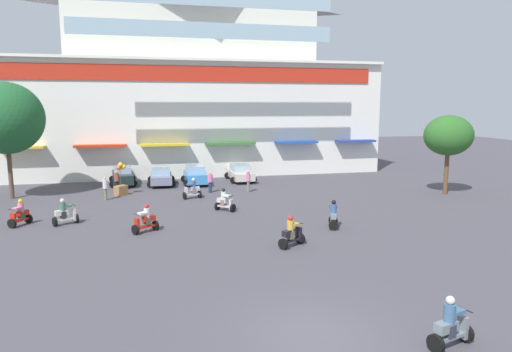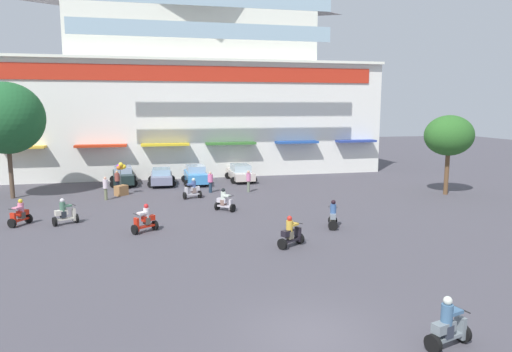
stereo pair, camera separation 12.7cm
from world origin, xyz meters
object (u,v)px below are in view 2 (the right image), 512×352
parked_car_2 (196,175)px  scooter_rider_0 (448,327)px  scooter_rider_7 (291,234)px  pedestrian_0 (210,181)px  scooter_rider_1 (192,190)px  scooter_rider_6 (333,216)px  plaza_tree_0 (6,118)px  parked_car_3 (241,173)px  scooter_rider_8 (65,213)px  balloon_vendor_cart (121,181)px  plaza_tree_1 (449,136)px  parked_car_1 (162,177)px  pedestrian_3 (105,187)px  parked_car_0 (123,175)px  pedestrian_2 (117,180)px  scooter_rider_2 (20,215)px  scooter_rider_5 (145,220)px  pedestrian_1 (248,180)px  scooter_rider_4 (225,202)px

parked_car_2 → scooter_rider_0: parked_car_2 is taller
scooter_rider_7 → pedestrian_0: (-2.00, 14.47, 0.27)m
scooter_rider_1 → pedestrian_0: 2.53m
scooter_rider_6 → scooter_rider_7: scooter_rider_6 is taller
plaza_tree_0 → scooter_rider_6: plaza_tree_0 is taller
parked_car_3 → scooter_rider_8: bearing=-134.9°
balloon_vendor_cart → plaza_tree_0: bearing=175.3°
scooter_rider_8 → pedestrian_0: size_ratio=0.94×
parked_car_3 → balloon_vendor_cart: (-9.96, -4.51, 0.31)m
balloon_vendor_cart → parked_car_2: bearing=31.8°
plaza_tree_1 → scooter_rider_6: (-11.97, -7.00, -3.78)m
parked_car_1 → scooter_rider_1: (2.04, -6.31, -0.08)m
scooter_rider_0 → pedestrian_3: pedestrian_3 is taller
parked_car_3 → balloon_vendor_cart: bearing=-155.6°
parked_car_0 → scooter_rider_8: size_ratio=3.01×
parked_car_1 → balloon_vendor_cart: bearing=-127.8°
plaza_tree_0 → pedestrian_2: 8.78m
plaza_tree_0 → pedestrian_3: 8.49m
scooter_rider_0 → balloon_vendor_cart: balloon_vendor_cart is taller
plaza_tree_1 → scooter_rider_1: size_ratio=3.96×
parked_car_3 → pedestrian_2: bearing=-165.2°
scooter_rider_7 → pedestrian_0: 14.61m
scooter_rider_6 → scooter_rider_8: 15.04m
pedestrian_2 → scooter_rider_0: bearing=-68.2°
parked_car_2 → scooter_rider_8: size_ratio=2.66×
scooter_rider_1 → scooter_rider_0: bearing=-77.1°
parked_car_3 → pedestrian_0: (-3.32, -4.91, 0.17)m
scooter_rider_2 → scooter_rider_6: size_ratio=0.95×
scooter_rider_0 → pedestrian_2: pedestrian_2 is taller
scooter_rider_5 → scooter_rider_0: bearing=-59.1°
parked_car_0 → pedestrian_1: 11.22m
scooter_rider_0 → scooter_rider_4: 18.15m
scooter_rider_5 → balloon_vendor_cart: (-1.85, 10.73, 0.41)m
parked_car_3 → scooter_rider_0: (0.21, -29.15, -0.12)m
scooter_rider_2 → pedestrian_0: 13.75m
scooter_rider_7 → pedestrian_0: size_ratio=0.94×
scooter_rider_4 → pedestrian_3: bearing=145.6°
scooter_rider_8 → pedestrian_2: (2.19, 9.86, 0.28)m
scooter_rider_1 → scooter_rider_4: (1.64, -4.43, -0.02)m
plaza_tree_1 → parked_car_2: (-17.98, 8.77, -3.63)m
scooter_rider_6 → pedestrian_1: size_ratio=0.93×
parked_car_1 → scooter_rider_0: scooter_rider_0 is taller
pedestrian_1 → balloon_vendor_cart: size_ratio=0.68×
parked_car_1 → scooter_rider_8: size_ratio=2.71×
scooter_rider_0 → scooter_rider_2: (-15.17, 16.92, 0.00)m
scooter_rider_6 → pedestrian_2: bearing=131.6°
scooter_rider_1 → pedestrian_2: pedestrian_2 is taller
pedestrian_2 → parked_car_3: bearing=14.8°
pedestrian_0 → balloon_vendor_cart: (-6.64, 0.39, 0.14)m
pedestrian_2 → balloon_vendor_cart: size_ratio=0.65×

